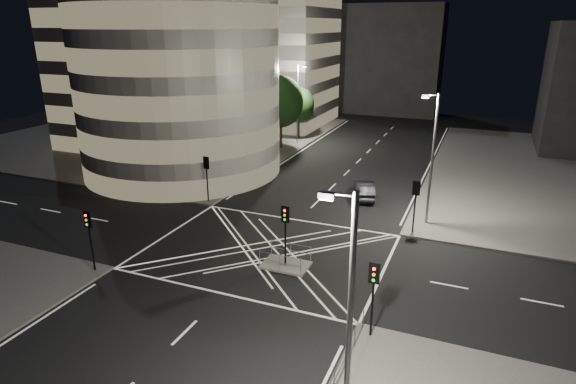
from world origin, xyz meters
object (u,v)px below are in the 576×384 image
at_px(street_lamp_right_far, 432,156).
at_px(sedan, 364,189).
at_px(traffic_signal_fr, 416,197).
at_px(traffic_signal_nr, 373,286).
at_px(traffic_signal_fl, 207,171).
at_px(traffic_signal_island, 285,225).
at_px(street_lamp_right_near, 348,324).
at_px(street_lamp_left_near, 228,128).
at_px(central_island, 285,265).
at_px(traffic_signal_nl, 89,230).
at_px(street_lamp_left_far, 298,101).

relative_size(street_lamp_right_far, sedan, 2.10).
distance_m(traffic_signal_fr, sedan, 8.53).
distance_m(traffic_signal_nr, street_lamp_right_far, 16.03).
bearing_deg(traffic_signal_fl, traffic_signal_island, -37.54).
bearing_deg(street_lamp_right_far, street_lamp_right_near, -90.00).
height_order(street_lamp_left_near, sedan, street_lamp_left_near).
bearing_deg(sedan, traffic_signal_fl, 10.34).
relative_size(street_lamp_left_near, street_lamp_right_far, 1.00).
distance_m(central_island, traffic_signal_nl, 12.36).
relative_size(traffic_signal_fr, street_lamp_left_far, 0.40).
relative_size(traffic_signal_nl, street_lamp_right_far, 0.40).
bearing_deg(traffic_signal_fr, traffic_signal_nr, -90.00).
xyz_separation_m(street_lamp_right_near, sedan, (-5.91, 27.16, -4.76)).
bearing_deg(traffic_signal_island, street_lamp_right_far, 54.70).
xyz_separation_m(traffic_signal_nr, street_lamp_left_far, (-18.24, 36.80, 2.63)).
relative_size(traffic_signal_nr, street_lamp_right_near, 0.40).
height_order(street_lamp_left_far, street_lamp_right_near, same).
distance_m(traffic_signal_nl, sedan, 23.55).
xyz_separation_m(traffic_signal_island, sedan, (1.52, 14.66, -2.13)).
height_order(traffic_signal_fl, sedan, traffic_signal_fl).
height_order(traffic_signal_fr, street_lamp_left_far, street_lamp_left_far).
height_order(traffic_signal_island, sedan, traffic_signal_island).
distance_m(traffic_signal_island, street_lamp_left_far, 33.61).
bearing_deg(traffic_signal_fl, street_lamp_left_far, 91.57).
xyz_separation_m(traffic_signal_nl, sedan, (12.32, 19.96, -2.13)).
height_order(traffic_signal_nr, street_lamp_right_near, street_lamp_right_near).
height_order(traffic_signal_nl, traffic_signal_island, same).
height_order(street_lamp_right_near, sedan, street_lamp_right_near).
distance_m(traffic_signal_nr, traffic_signal_island, 8.62).
distance_m(central_island, street_lamp_left_near, 18.52).
distance_m(traffic_signal_fl, street_lamp_left_near, 5.86).
xyz_separation_m(traffic_signal_nl, street_lamp_right_far, (18.24, 15.80, 2.63)).
bearing_deg(traffic_signal_fl, central_island, -37.54).
height_order(traffic_signal_nl, street_lamp_left_far, street_lamp_left_far).
xyz_separation_m(traffic_signal_nr, street_lamp_left_near, (-18.24, 18.80, 2.63)).
bearing_deg(traffic_signal_nl, traffic_signal_nr, 0.00).
bearing_deg(traffic_signal_nr, traffic_signal_fl, 142.31).
height_order(central_island, traffic_signal_nl, traffic_signal_nl).
bearing_deg(street_lamp_right_far, traffic_signal_fl, -173.12).
bearing_deg(traffic_signal_nl, sedan, 58.31).
bearing_deg(street_lamp_right_near, sedan, 102.28).
xyz_separation_m(central_island, street_lamp_right_near, (7.44, -12.50, 5.47)).
relative_size(central_island, traffic_signal_nr, 0.75).
xyz_separation_m(street_lamp_right_far, sedan, (-5.91, 4.16, -4.76)).
distance_m(traffic_signal_nr, sedan, 20.76).
bearing_deg(traffic_signal_fl, sedan, 27.30).
xyz_separation_m(traffic_signal_island, street_lamp_left_far, (-11.44, 31.50, 2.63)).
xyz_separation_m(street_lamp_left_far, street_lamp_right_near, (18.87, -44.00, 0.00)).
bearing_deg(traffic_signal_fr, street_lamp_left_far, 128.17).
height_order(street_lamp_right_far, street_lamp_right_near, same).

